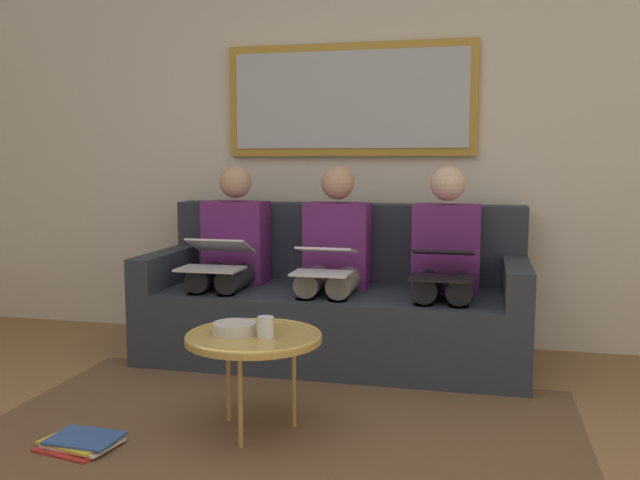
% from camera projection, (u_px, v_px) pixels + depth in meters
% --- Properties ---
extents(wall_rear, '(6.00, 0.12, 2.60)m').
position_uv_depth(wall_rear, '(352.00, 140.00, 4.44)').
color(wall_rear, beige).
rests_on(wall_rear, ground_plane).
extents(area_rug, '(2.60, 1.80, 0.01)m').
position_uv_depth(area_rug, '(274.00, 437.00, 2.90)').
color(area_rug, brown).
rests_on(area_rug, ground_plane).
extents(couch, '(2.20, 0.90, 0.90)m').
position_uv_depth(couch, '(336.00, 305.00, 4.08)').
color(couch, '#2D333D').
rests_on(couch, ground_plane).
extents(framed_mirror, '(1.59, 0.05, 0.70)m').
position_uv_depth(framed_mirror, '(350.00, 100.00, 4.32)').
color(framed_mirror, '#B7892D').
extents(coffee_table, '(0.59, 0.59, 0.44)m').
position_uv_depth(coffee_table, '(254.00, 338.00, 2.92)').
color(coffee_table, tan).
rests_on(coffee_table, ground_plane).
extents(cup, '(0.07, 0.07, 0.09)m').
position_uv_depth(cup, '(266.00, 327.00, 2.88)').
color(cup, silver).
rests_on(cup, coffee_table).
extents(bowl, '(0.19, 0.19, 0.05)m').
position_uv_depth(bowl, '(234.00, 328.00, 2.94)').
color(bowl, beige).
rests_on(bowl, coffee_table).
extents(person_left, '(0.38, 0.58, 1.14)m').
position_uv_depth(person_left, '(445.00, 261.00, 3.84)').
color(person_left, '#66236B').
rests_on(person_left, couch).
extents(laptop_black, '(0.32, 0.35, 0.15)m').
position_uv_depth(laptop_black, '(443.00, 263.00, 3.60)').
color(laptop_black, black).
extents(person_middle, '(0.38, 0.58, 1.14)m').
position_uv_depth(person_middle, '(334.00, 257.00, 3.98)').
color(person_middle, '#66236B').
rests_on(person_middle, couch).
extents(laptop_white, '(0.31, 0.34, 0.14)m').
position_uv_depth(laptop_white, '(324.00, 260.00, 3.74)').
color(laptop_white, white).
extents(person_right, '(0.38, 0.58, 1.14)m').
position_uv_depth(person_right, '(231.00, 254.00, 4.13)').
color(person_right, '#66236B').
rests_on(person_right, couch).
extents(laptop_silver, '(0.36, 0.38, 0.17)m').
position_uv_depth(laptop_silver, '(216.00, 256.00, 3.91)').
color(laptop_silver, silver).
extents(magazine_stack, '(0.33, 0.28, 0.04)m').
position_uv_depth(magazine_stack, '(81.00, 442.00, 2.80)').
color(magazine_stack, red).
rests_on(magazine_stack, ground_plane).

